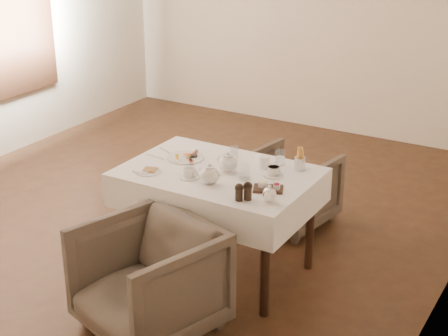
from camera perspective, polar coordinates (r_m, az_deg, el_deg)
name	(u,v)px	position (r m, az deg, el deg)	size (l,w,h in m)	color
table	(218,187)	(4.64, -0.47, -1.59)	(1.28, 0.88, 0.75)	black
armchair_near	(149,280)	(4.18, -6.29, -9.23)	(0.73, 0.76, 0.69)	brown
armchair_far	(289,189)	(5.49, 5.45, -1.71)	(0.64, 0.65, 0.60)	brown
breakfast_plate	(186,157)	(4.82, -3.19, 0.92)	(0.26, 0.26, 0.03)	white
side_plate	(147,171)	(4.61, -6.43, -0.25)	(0.17, 0.17, 0.02)	white
teapot_centre	(228,162)	(4.56, 0.33, 0.51)	(0.18, 0.14, 0.14)	white
teapot_front	(210,174)	(4.37, -1.20, -0.49)	(0.17, 0.14, 0.14)	white
creamer	(265,162)	(4.65, 3.40, 0.51)	(0.07, 0.07, 0.08)	white
teacup_near	(190,173)	(4.49, -2.88, -0.46)	(0.13, 0.13, 0.06)	white
teacup_far	(274,172)	(4.52, 4.15, -0.31)	(0.13, 0.13, 0.07)	white
glass_left	(234,152)	(4.81, 0.84, 1.34)	(0.06, 0.06, 0.09)	silver
glass_mid	(245,172)	(4.45, 1.72, -0.37)	(0.07, 0.07, 0.10)	silver
glass_right	(280,158)	(4.71, 4.69, 0.86)	(0.07, 0.07, 0.10)	silver
condiment_board	(268,188)	(4.31, 3.70, -1.65)	(0.22, 0.19, 0.05)	black
pepper_mill_left	(239,192)	(4.15, 1.26, -2.00)	(0.06, 0.06, 0.11)	black
pepper_mill_right	(248,191)	(4.16, 1.99, -1.90)	(0.06, 0.06, 0.12)	black
silver_pot	(269,193)	(4.14, 3.80, -2.11)	(0.10, 0.09, 0.11)	white
fries_cup	(300,160)	(4.62, 6.34, 0.67)	(0.08, 0.08, 0.16)	silver
cutlery_fork	(166,151)	(4.97, -4.88, 1.43)	(0.01, 0.19, 0.00)	silver
cutlery_knife	(156,157)	(4.86, -5.69, 0.91)	(0.01, 0.17, 0.00)	silver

